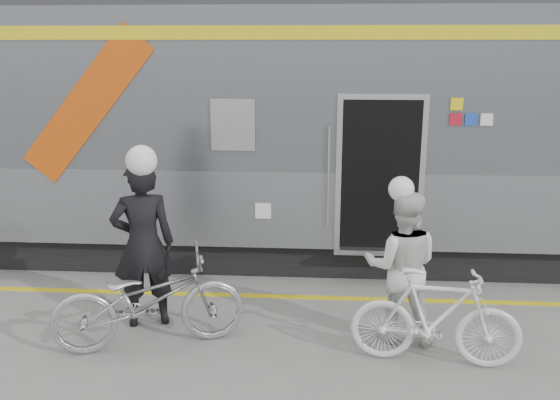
# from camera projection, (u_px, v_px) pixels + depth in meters

# --- Properties ---
(ground) EXTENTS (90.00, 90.00, 0.00)m
(ground) POSITION_uv_depth(u_px,v_px,m) (209.00, 383.00, 5.97)
(ground) COLOR slate
(ground) RESTS_ON ground
(train) EXTENTS (24.00, 3.17, 4.10)m
(train) POSITION_uv_depth(u_px,v_px,m) (235.00, 124.00, 9.50)
(train) COLOR black
(train) RESTS_ON ground
(safety_strip) EXTENTS (24.00, 0.12, 0.01)m
(safety_strip) POSITION_uv_depth(u_px,v_px,m) (238.00, 295.00, 8.04)
(safety_strip) COLOR yellow
(safety_strip) RESTS_ON ground
(man) EXTENTS (0.85, 0.69, 2.03)m
(man) POSITION_uv_depth(u_px,v_px,m) (143.00, 244.00, 7.00)
(man) COLOR black
(man) RESTS_ON ground
(bicycle_left) EXTENTS (2.25, 1.36, 1.12)m
(bicycle_left) POSITION_uv_depth(u_px,v_px,m) (149.00, 300.00, 6.57)
(bicycle_left) COLOR #9FA1A6
(bicycle_left) RESTS_ON ground
(woman) EXTENTS (0.93, 0.76, 1.76)m
(woman) POSITION_uv_depth(u_px,v_px,m) (402.00, 267.00, 6.67)
(woman) COLOR silver
(woman) RESTS_ON ground
(bicycle_right) EXTENTS (1.82, 0.70, 1.07)m
(bicycle_right) POSITION_uv_depth(u_px,v_px,m) (436.00, 317.00, 6.21)
(bicycle_right) COLOR silver
(bicycle_right) RESTS_ON ground
(helmet_man) EXTENTS (0.35, 0.35, 0.35)m
(helmet_man) POSITION_uv_depth(u_px,v_px,m) (137.00, 145.00, 6.70)
(helmet_man) COLOR white
(helmet_man) RESTS_ON man
(helmet_woman) EXTENTS (0.28, 0.28, 0.28)m
(helmet_woman) POSITION_uv_depth(u_px,v_px,m) (407.00, 178.00, 6.41)
(helmet_woman) COLOR white
(helmet_woman) RESTS_ON woman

